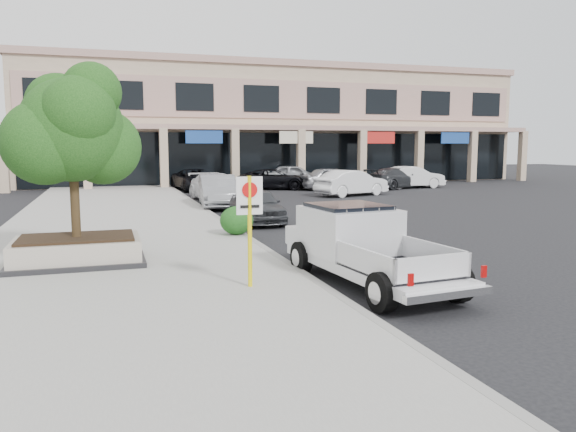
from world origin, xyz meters
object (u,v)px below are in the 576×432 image
(curb_car_d, at_px, (196,180))
(lot_car_e, at_px, (295,175))
(lot_car_b, at_px, (352,183))
(lot_car_c, at_px, (397,178))
(curb_car_a, at_px, (257,206))
(lot_car_a, at_px, (334,178))
(lot_car_f, at_px, (412,177))
(curb_car_c, at_px, (217,187))
(planter, at_px, (77,250))
(lot_car_d, at_px, (274,179))
(no_parking_sign, at_px, (250,216))
(planter_tree, at_px, (78,131))
(curb_car_b, at_px, (218,191))
(pickup_truck, at_px, (371,247))

(curb_car_d, xyz_separation_m, lot_car_e, (7.68, 2.01, 0.08))
(lot_car_b, height_order, lot_car_c, lot_car_b)
(lot_car_b, distance_m, lot_car_e, 8.67)
(curb_car_a, xyz_separation_m, lot_car_a, (9.10, 14.05, 0.09))
(lot_car_c, distance_m, lot_car_f, 1.25)
(curb_car_a, distance_m, curb_car_d, 16.28)
(lot_car_b, bearing_deg, curb_car_d, 33.86)
(curb_car_d, relative_size, lot_car_b, 1.11)
(curb_car_c, bearing_deg, lot_car_a, 21.13)
(planter, bearing_deg, lot_car_b, 47.79)
(planter, height_order, lot_car_d, lot_car_d)
(lot_car_a, xyz_separation_m, lot_car_f, (5.91, -0.18, -0.01))
(no_parking_sign, xyz_separation_m, lot_car_d, (8.23, 25.99, -0.93))
(planter, xyz_separation_m, planter_tree, (0.13, 0.15, 2.94))
(planter_tree, height_order, lot_car_d, planter_tree)
(curb_car_a, relative_size, curb_car_c, 0.78)
(curb_car_b, height_order, curb_car_d, curb_car_b)
(planter_tree, bearing_deg, curb_car_b, 64.94)
(curb_car_c, xyz_separation_m, lot_car_d, (5.26, 6.66, -0.05))
(pickup_truck, xyz_separation_m, lot_car_b, (8.62, 20.05, -0.08))
(lot_car_c, height_order, lot_car_d, lot_car_c)
(curb_car_a, height_order, lot_car_c, lot_car_c)
(planter_tree, distance_m, lot_car_d, 25.29)
(pickup_truck, relative_size, lot_car_d, 1.08)
(curb_car_d, bearing_deg, curb_car_c, -96.10)
(curb_car_d, height_order, lot_car_b, lot_car_b)
(curb_car_a, xyz_separation_m, lot_car_c, (13.77, 13.77, 0.04))
(lot_car_b, bearing_deg, lot_car_c, -69.98)
(no_parking_sign, bearing_deg, curb_car_c, 81.26)
(pickup_truck, bearing_deg, planter_tree, 142.06)
(lot_car_b, bearing_deg, curb_car_c, 76.08)
(curb_car_c, distance_m, lot_car_d, 8.49)
(curb_car_b, bearing_deg, no_parking_sign, -92.66)
(curb_car_c, xyz_separation_m, lot_car_b, (8.32, 0.56, 0.02))
(curb_car_b, bearing_deg, lot_car_c, 34.93)
(lot_car_a, bearing_deg, curb_car_a, 145.34)
(curb_car_a, relative_size, lot_car_c, 0.81)
(planter_tree, xyz_separation_m, curb_car_b, (5.81, 12.42, -2.62))
(lot_car_a, bearing_deg, pickup_truck, 157.53)
(curb_car_b, relative_size, curb_car_d, 0.92)
(lot_car_c, bearing_deg, planter_tree, 114.62)
(no_parking_sign, bearing_deg, curb_car_d, 83.73)
(lot_car_b, xyz_separation_m, lot_car_e, (-0.70, 8.64, 0.03))
(curb_car_c, bearing_deg, lot_car_c, 11.17)
(pickup_truck, xyz_separation_m, lot_car_e, (7.92, 28.69, -0.05))
(planter, bearing_deg, curb_car_d, 74.34)
(planter_tree, bearing_deg, no_parking_sign, -47.41)
(no_parking_sign, relative_size, lot_car_f, 0.49)
(pickup_truck, height_order, lot_car_e, pickup_truck)
(lot_car_b, relative_size, lot_car_c, 0.94)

